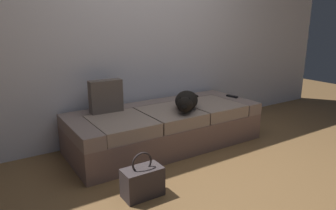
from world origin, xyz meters
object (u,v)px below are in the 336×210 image
at_px(dog_dark, 186,101).
at_px(throw_pillow, 106,96).
at_px(couch, 166,127).
at_px(handbag, 142,181).
at_px(tv_remote, 232,96).

height_order(dog_dark, throw_pillow, throw_pillow).
height_order(couch, handbag, couch).
bearing_deg(couch, throw_pillow, 158.94).
relative_size(tv_remote, throw_pillow, 0.44).
bearing_deg(dog_dark, handbag, -144.84).
bearing_deg(couch, handbag, -132.35).
relative_size(dog_dark, tv_remote, 3.38).
distance_m(dog_dark, tv_remote, 0.84).
bearing_deg(tv_remote, throw_pillow, 160.83).
height_order(tv_remote, throw_pillow, throw_pillow).
height_order(couch, dog_dark, dog_dark).
xyz_separation_m(dog_dark, tv_remote, (0.83, 0.15, -0.09)).
xyz_separation_m(couch, tv_remote, (0.98, -0.02, 0.23)).
xyz_separation_m(couch, handbag, (-0.72, -0.79, -0.09)).
bearing_deg(throw_pillow, dog_dark, -28.43).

